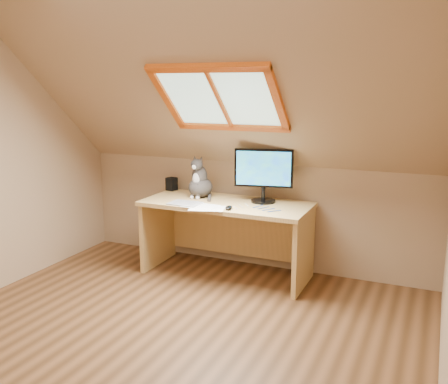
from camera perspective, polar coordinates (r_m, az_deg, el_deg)
The scene contains 10 objects.
ground at distance 3.55m, azimuth -7.68°, elevation -17.01°, with size 3.50×3.50×0.00m, color brown.
room_shell at distance 3.04m, azimuth -9.37°, elevation 6.43°, with size 3.52×3.52×2.41m.
desk at distance 4.61m, azimuth 0.60°, elevation -3.60°, with size 1.51×0.66×0.69m.
monitor at distance 4.45m, azimuth 4.55°, elevation 2.31°, with size 0.52×0.22×0.48m.
cat at distance 4.67m, azimuth -2.77°, elevation 1.13°, with size 0.24×0.28×0.40m.
desk_speaker at distance 5.01m, azimuth -6.00°, elevation 0.92°, with size 0.09×0.09×0.13m, color black.
graphics_tablet at distance 4.43m, azimuth -4.47°, elevation -1.32°, with size 0.28×0.20×0.01m, color #B2B2B7.
mouse at distance 4.22m, azimuth 0.55°, elevation -1.81°, with size 0.06×0.10×0.03m, color black.
papers at distance 4.28m, azimuth -1.64°, elevation -1.82°, with size 0.33×0.27×0.00m.
cables at distance 4.27m, azimuth 3.53°, elevation -1.84°, with size 0.51×0.26×0.01m.
Camera 1 is at (1.66, -2.63, 1.73)m, focal length 40.00 mm.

